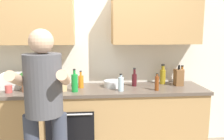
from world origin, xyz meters
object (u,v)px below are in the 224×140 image
bottle_wine (134,79)px  grocery_bag_produce (12,81)px  potted_herb (26,80)px  mixing_bowl (113,84)px  grocery_bag_bread (56,83)px  bottle_oil (163,76)px  person_standing (44,103)px  bottle_syrup (182,75)px  cup_tea (38,85)px  bottle_water (121,84)px  bottle_vinegar (157,83)px  bottle_juice (81,81)px  bottle_hotsauce (48,78)px  cup_ceramic (9,89)px  bottle_soda (75,83)px  knife_block (179,77)px

bottle_wine → grocery_bag_produce: bottle_wine is taller
potted_herb → mixing_bowl: bearing=8.4°
potted_herb → grocery_bag_bread: bearing=3.9°
bottle_oil → person_standing: bearing=-145.1°
bottle_syrup → cup_tea: bottle_syrup is taller
person_standing → bottle_water: size_ratio=7.71×
grocery_bag_produce → person_standing: bearing=-57.3°
mixing_bowl → potted_herb: potted_herb is taller
bottle_vinegar → bottle_oil: bearing=62.7°
bottle_juice → bottle_hotsauce: size_ratio=0.86×
cup_ceramic → grocery_bag_produce: size_ratio=0.39×
bottle_oil → grocery_bag_bread: (-1.40, -0.25, -0.02)m
bottle_water → bottle_soda: 0.56m
cup_tea → mixing_bowl: size_ratio=0.35×
person_standing → bottle_syrup: size_ratio=6.55×
person_standing → cup_tea: 0.91m
bottle_soda → mixing_bowl: size_ratio=1.11×
bottle_syrup → mixing_bowl: 0.99m
bottle_juice → potted_herb: potted_herb is taller
bottle_soda → bottle_water: bearing=-1.3°
cup_ceramic → knife_block: bearing=5.4°
bottle_vinegar → mixing_bowl: bearing=155.4°
bottle_water → mixing_bowl: bottle_water is taller
bottle_hotsauce → cup_tea: bearing=-146.6°
bottle_syrup → grocery_bag_produce: size_ratio=1.09×
person_standing → grocery_bag_produce: size_ratio=7.16×
mixing_bowl → grocery_bag_produce: grocery_bag_produce is taller
bottle_water → grocery_bag_bread: size_ratio=0.95×
bottle_wine → bottle_oil: 0.42m
bottle_wine → grocery_bag_bread: 1.00m
person_standing → mixing_bowl: size_ratio=6.56×
bottle_soda → bottle_syrup: (1.46, 0.35, -0.00)m
potted_herb → bottle_soda: bearing=-5.5°
mixing_bowl → bottle_hotsauce: bearing=174.6°
bottle_hotsauce → bottle_juice: bearing=-12.9°
bottle_vinegar → mixing_bowl: bottle_vinegar is taller
bottle_water → mixing_bowl: (-0.07, 0.22, -0.05)m
person_standing → bottle_oil: size_ratio=5.97×
bottle_soda → mixing_bowl: 0.53m
bottle_wine → knife_block: knife_block is taller
bottle_oil → grocery_bag_bread: 1.43m
bottle_wine → mixing_bowl: size_ratio=0.96×
bottle_oil → bottle_hotsauce: 1.54m
bottle_water → bottle_oil: 0.71m
bottle_syrup → cup_ceramic: (-2.23, -0.33, -0.06)m
bottle_oil → bottle_hotsauce: bearing=-178.8°
bottle_hotsauce → cup_tea: (-0.12, -0.08, -0.07)m
bottle_oil → knife_block: 0.21m
bottle_soda → bottle_vinegar: (1.00, -0.02, -0.02)m
bottle_oil → grocery_bag_bread: size_ratio=1.23×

